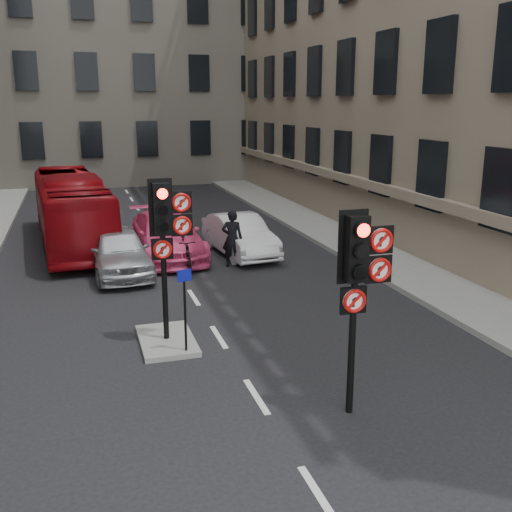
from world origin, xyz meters
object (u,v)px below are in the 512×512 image
signal_far (166,225)px  motorcycle (185,254)px  car_pink (166,236)px  bus_red (72,210)px  motorcyclist (232,239)px  signal_near (360,270)px  info_sign (185,299)px  car_white (240,235)px  car_silver (119,251)px

signal_far → motorcycle: 6.31m
car_pink → bus_red: (-3.11, 2.79, 0.59)m
bus_red → motorcyclist: bus_red is taller
signal_far → car_pink: (1.10, 7.77, -1.95)m
car_pink → signal_near: bearing=-85.6°
motorcyclist → info_sign: info_sign is taller
signal_near → signal_far: 4.77m
bus_red → car_white: bearing=-34.6°
car_silver → motorcycle: 2.08m
signal_near → info_sign: size_ratio=1.98×
bus_red → info_sign: bearing=-83.4°
car_white → motorcycle: bearing=-151.2°
signal_near → info_sign: 4.19m
signal_far → motorcyclist: size_ratio=1.90×
car_pink → motorcycle: 2.04m
car_white → motorcycle: 2.71m
car_pink → info_sign: info_sign is taller
signal_far → car_silver: size_ratio=0.83×
info_sign → motorcyclist: bearing=52.8°
signal_far → info_sign: bearing=-75.2°
signal_near → bus_red: 15.33m
info_sign → bus_red: bearing=86.4°
signal_far → motorcycle: (1.39, 5.76, -2.16)m
signal_far → info_sign: signal_far is taller
car_pink → bus_red: 4.22m
bus_red → motorcyclist: size_ratio=5.10×
signal_near → motorcycle: size_ratio=1.96×
car_silver → info_sign: (0.87, -6.86, 0.55)m
signal_near → car_silver: bearing=108.0°
signal_near → motorcycle: (-1.21, 9.76, -2.04)m
signal_far → bus_red: (-2.02, 10.56, -1.37)m
motorcyclist → info_sign: 7.22m
car_pink → motorcyclist: (1.87, -1.92, 0.19)m
car_silver → car_pink: car_pink is taller
signal_far → car_silver: 6.40m
signal_far → car_pink: bearing=82.0°
motorcycle → info_sign: 6.72m
signal_far → car_white: bearing=63.6°
bus_red → motorcyclist: 6.87m
car_silver → motorcyclist: motorcyclist is taller
signal_far → car_pink: signal_far is taller
car_pink → signal_far: bearing=-101.0°
signal_far → info_sign: 1.65m
signal_near → car_pink: bearing=97.3°
car_pink → car_silver: bearing=-138.5°
car_white → bus_red: 6.54m
bus_red → motorcycle: 5.94m
car_white → info_sign: 8.81m
signal_near → signal_far: signal_far is taller
bus_red → motorcycle: size_ratio=5.27×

